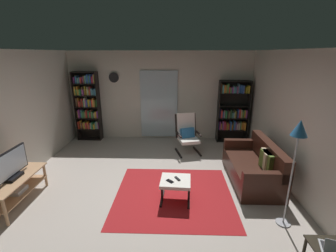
% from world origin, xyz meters
% --- Properties ---
extents(ground_plane, '(7.02, 7.02, 0.00)m').
position_xyz_m(ground_plane, '(0.00, 0.00, 0.00)').
color(ground_plane, '#B1A59B').
extents(wall_back, '(5.60, 0.06, 2.60)m').
position_xyz_m(wall_back, '(0.00, 2.90, 1.30)').
color(wall_back, beige).
rests_on(wall_back, ground).
extents(wall_left, '(0.06, 6.00, 2.60)m').
position_xyz_m(wall_left, '(-2.70, 0.00, 1.30)').
color(wall_left, beige).
rests_on(wall_left, ground).
extents(wall_right, '(0.06, 6.00, 2.60)m').
position_xyz_m(wall_right, '(2.70, 0.00, 1.30)').
color(wall_right, beige).
rests_on(wall_right, ground).
extents(glass_door_panel, '(1.10, 0.01, 2.00)m').
position_xyz_m(glass_door_panel, '(-0.03, 2.83, 1.05)').
color(glass_door_panel, silver).
extents(area_rug, '(2.14, 1.98, 0.01)m').
position_xyz_m(area_rug, '(0.44, -0.23, 0.00)').
color(area_rug, maroon).
rests_on(area_rug, ground).
extents(tv_stand, '(0.52, 1.22, 0.49)m').
position_xyz_m(tv_stand, '(-2.30, -0.56, 0.32)').
color(tv_stand, tan).
rests_on(tv_stand, ground).
extents(television, '(0.20, 0.82, 0.50)m').
position_xyz_m(television, '(-2.30, -0.55, 0.72)').
color(television, black).
rests_on(television, tv_stand).
extents(bookshelf_near_tv, '(0.70, 0.30, 2.03)m').
position_xyz_m(bookshelf_near_tv, '(-2.13, 2.68, 1.09)').
color(bookshelf_near_tv, black).
rests_on(bookshelf_near_tv, ground).
extents(bookshelf_near_sofa, '(0.88, 0.30, 1.80)m').
position_xyz_m(bookshelf_near_sofa, '(2.12, 2.66, 0.93)').
color(bookshelf_near_sofa, black).
rests_on(bookshelf_near_sofa, ground).
extents(leather_sofa, '(0.82, 1.70, 0.82)m').
position_xyz_m(leather_sofa, '(2.09, 0.36, 0.30)').
color(leather_sofa, '#391D14').
rests_on(leather_sofa, ground).
extents(lounge_armchair, '(0.70, 0.77, 1.02)m').
position_xyz_m(lounge_armchair, '(0.78, 1.81, 0.53)').
color(lounge_armchair, black).
rests_on(lounge_armchair, ground).
extents(ottoman, '(0.55, 0.51, 0.41)m').
position_xyz_m(ottoman, '(0.47, -0.39, 0.34)').
color(ottoman, white).
rests_on(ottoman, ground).
extents(tv_remote, '(0.11, 0.14, 0.02)m').
position_xyz_m(tv_remote, '(0.51, -0.36, 0.42)').
color(tv_remote, black).
rests_on(tv_remote, ottoman).
extents(cell_phone, '(0.15, 0.15, 0.01)m').
position_xyz_m(cell_phone, '(0.38, -0.44, 0.42)').
color(cell_phone, black).
rests_on(cell_phone, ottoman).
extents(floor_lamp_by_sofa, '(0.22, 0.22, 1.67)m').
position_xyz_m(floor_lamp_by_sofa, '(2.15, -0.93, 1.39)').
color(floor_lamp_by_sofa, '#A5A5AD').
rests_on(floor_lamp_by_sofa, ground).
extents(wall_clock, '(0.29, 0.03, 0.29)m').
position_xyz_m(wall_clock, '(-1.33, 2.82, 1.85)').
color(wall_clock, silver).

